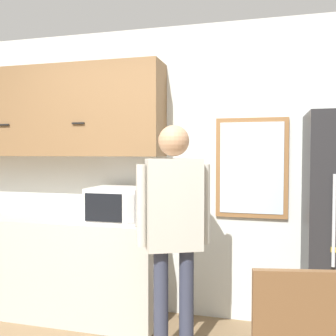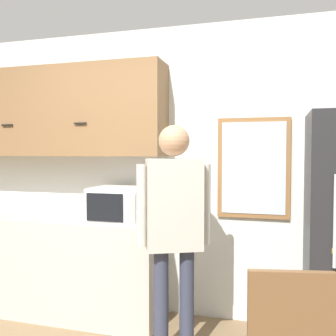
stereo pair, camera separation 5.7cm
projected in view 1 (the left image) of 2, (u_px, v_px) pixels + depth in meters
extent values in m
cube|color=silver|center=(164.00, 171.00, 3.57)|extent=(6.00, 0.06, 2.70)
cube|color=#BCB7AD|center=(46.00, 265.00, 3.58)|extent=(2.23, 0.58, 0.91)
cube|color=olive|center=(51.00, 112.00, 3.62)|extent=(2.23, 0.35, 0.85)
cube|color=black|center=(3.00, 125.00, 3.55)|extent=(0.12, 0.01, 0.01)
cube|color=black|center=(78.00, 123.00, 3.35)|extent=(0.12, 0.01, 0.01)
cube|color=white|center=(118.00, 204.00, 3.35)|extent=(0.48, 0.42, 0.31)
cube|color=black|center=(103.00, 208.00, 3.15)|extent=(0.33, 0.01, 0.24)
cube|color=#B2B2B2|center=(130.00, 209.00, 3.09)|extent=(0.07, 0.01, 0.24)
cylinder|color=#33384C|center=(161.00, 304.00, 2.78)|extent=(0.11, 0.11, 0.81)
cylinder|color=#33384C|center=(186.00, 302.00, 2.81)|extent=(0.11, 0.11, 0.81)
cube|color=beige|center=(174.00, 204.00, 2.77)|extent=(0.46, 0.37, 0.67)
sphere|color=tan|center=(174.00, 141.00, 2.75)|extent=(0.23, 0.23, 0.23)
cylinder|color=beige|center=(141.00, 206.00, 2.73)|extent=(0.07, 0.07, 0.60)
cylinder|color=beige|center=(205.00, 204.00, 2.81)|extent=(0.07, 0.07, 0.60)
cylinder|color=silver|center=(334.00, 221.00, 2.57)|extent=(0.02, 0.02, 0.64)
cube|color=yellow|center=(334.00, 250.00, 2.59)|extent=(0.04, 0.01, 0.04)
cube|color=brown|center=(295.00, 334.00, 1.65)|extent=(0.38, 0.11, 0.57)
cube|color=olive|center=(251.00, 168.00, 3.32)|extent=(0.63, 0.04, 0.89)
cube|color=silver|center=(251.00, 168.00, 3.30)|extent=(0.55, 0.01, 0.81)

